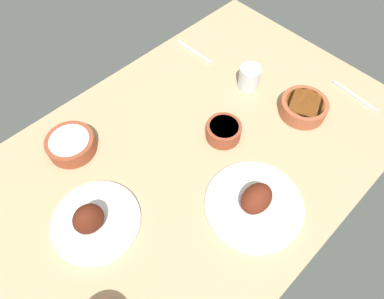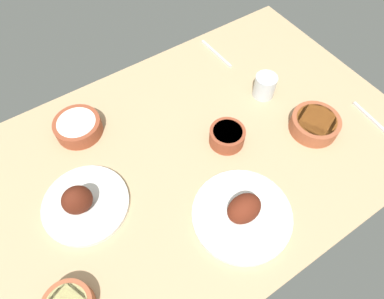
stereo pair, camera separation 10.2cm
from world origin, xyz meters
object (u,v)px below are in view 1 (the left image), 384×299
(bowl_sauce, at_px, (224,131))
(spoon_loose, at_px, (355,96))
(bowl_soup, at_px, (303,107))
(plate_center_main, at_px, (254,204))
(bowl_cream, at_px, (71,144))
(plate_near_viewer, at_px, (94,221))
(fork_loose, at_px, (194,52))
(water_tumbler, at_px, (249,77))

(bowl_sauce, xyz_separation_m, spoon_loose, (-0.45, 0.21, -0.03))
(bowl_soup, relative_size, spoon_loose, 0.86)
(plate_center_main, bearing_deg, bowl_cream, -63.92)
(plate_near_viewer, height_order, bowl_soup, plate_near_viewer)
(bowl_soup, height_order, bowl_cream, same)
(fork_loose, bearing_deg, plate_near_viewer, 112.35)
(bowl_sauce, bearing_deg, plate_near_viewer, -4.88)
(plate_center_main, relative_size, water_tumbler, 3.37)
(bowl_sauce, distance_m, bowl_cream, 0.47)
(fork_loose, bearing_deg, bowl_soup, -175.60)
(plate_near_viewer, bearing_deg, spoon_loose, 165.09)
(plate_near_viewer, height_order, bowl_cream, plate_near_viewer)
(bowl_sauce, bearing_deg, fork_loose, -121.27)
(spoon_loose, bearing_deg, bowl_cream, -116.77)
(bowl_sauce, height_order, water_tumbler, water_tumbler)
(plate_center_main, height_order, bowl_cream, plate_center_main)
(spoon_loose, bearing_deg, fork_loose, -151.97)
(plate_near_viewer, height_order, bowl_sauce, plate_near_viewer)
(bowl_cream, distance_m, spoon_loose, 0.97)
(plate_near_viewer, xyz_separation_m, fork_loose, (-0.68, -0.31, -0.02))
(plate_center_main, height_order, bowl_sauce, plate_center_main)
(bowl_sauce, relative_size, spoon_loose, 0.62)
(water_tumbler, bearing_deg, plate_near_viewer, 4.10)
(plate_near_viewer, xyz_separation_m, bowl_soup, (-0.73, 0.16, 0.00))
(plate_near_viewer, relative_size, bowl_soup, 1.57)
(water_tumbler, relative_size, fork_loose, 0.46)
(fork_loose, distance_m, spoon_loose, 0.60)
(bowl_soup, relative_size, fork_loose, 0.87)
(fork_loose, xyz_separation_m, spoon_loose, (-0.24, 0.55, 0.00))
(plate_near_viewer, xyz_separation_m, plate_center_main, (-0.35, 0.27, -0.00))
(plate_near_viewer, height_order, plate_center_main, plate_near_viewer)
(bowl_cream, bearing_deg, spoon_loose, 148.97)
(bowl_cream, relative_size, water_tumbler, 1.80)
(plate_near_viewer, height_order, spoon_loose, plate_near_viewer)
(bowl_cream, xyz_separation_m, fork_loose, (-0.58, -0.05, -0.02))
(plate_near_viewer, bearing_deg, bowl_sauce, 175.12)
(water_tumbler, bearing_deg, bowl_sauce, 21.57)
(plate_near_viewer, bearing_deg, bowl_soup, 167.86)
(plate_near_viewer, xyz_separation_m, water_tumbler, (-0.69, -0.05, 0.01))
(plate_center_main, distance_m, bowl_sauce, 0.26)
(water_tumbler, bearing_deg, plate_center_main, 42.41)
(plate_near_viewer, distance_m, spoon_loose, 0.95)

